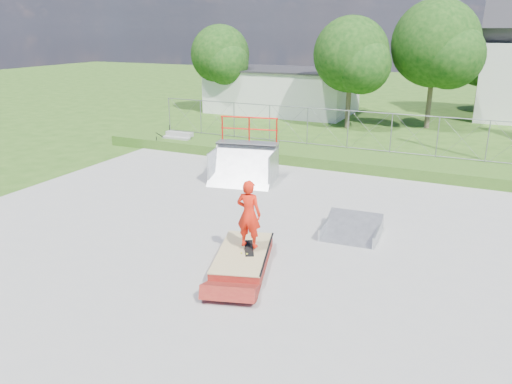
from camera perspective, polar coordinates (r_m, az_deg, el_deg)
ground at (r=14.81m, az=-0.52°, el=-5.41°), size 120.00×120.00×0.00m
concrete_pad at (r=14.81m, az=-0.52°, el=-5.34°), size 20.00×16.00×0.04m
grass_berm at (r=23.22m, az=9.64°, el=3.84°), size 24.00×3.00×0.50m
grind_box at (r=13.20m, az=-1.50°, el=-7.59°), size 1.99×2.91×0.39m
quarter_pipe at (r=19.77m, az=-1.51°, el=4.53°), size 2.85×2.55×2.49m
flat_bank_ramp at (r=15.17m, az=10.85°, el=-4.14°), size 1.72×1.83×0.50m
skateboard at (r=13.16m, az=-0.81°, el=-6.49°), size 0.57×0.80×0.13m
skater at (r=12.81m, az=-0.83°, el=-2.83°), size 0.67×0.45×1.80m
concrete_stairs at (r=25.98m, az=-9.26°, el=5.74°), size 1.50×1.60×0.80m
chain_link_fence at (r=23.91m, az=10.45°, el=7.04°), size 20.00×0.06×1.80m
utility_building_flat at (r=37.20m, az=3.01°, el=11.43°), size 10.00×6.00×3.00m
tree_left_near at (r=31.06m, az=11.17°, el=14.83°), size 4.76×4.48×6.65m
tree_center at (r=32.21m, az=20.27°, el=15.28°), size 5.44×5.12×7.60m
tree_left_far at (r=36.65m, az=-3.91°, el=15.14°), size 4.42×4.16×6.18m
tree_back_mid at (r=40.16m, az=24.76°, el=13.40°), size 4.08×3.84×5.70m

